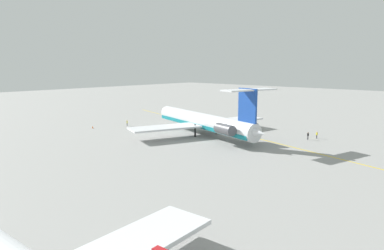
{
  "coord_description": "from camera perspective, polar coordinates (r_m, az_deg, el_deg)",
  "views": [
    {
      "loc": [
        -50.42,
        67.31,
        16.61
      ],
      "look_at": [
        3.95,
        8.4,
        2.83
      ],
      "focal_mm": 32.63,
      "sensor_mm": 36.0,
      "label": 1
    }
  ],
  "objects": [
    {
      "name": "safety_cone_wingtip",
      "position": [
        96.68,
        -15.93,
        -0.35
      ],
      "size": [
        0.4,
        0.4,
        0.55
      ],
      "primitive_type": "cone",
      "color": "#EA590F",
      "rests_on": "ground"
    },
    {
      "name": "ground",
      "position": [
        85.72,
        5.76,
        -1.47
      ],
      "size": [
        366.04,
        366.04,
        0.0
      ],
      "primitive_type": "plane",
      "color": "gray"
    },
    {
      "name": "main_jetliner",
      "position": [
        83.27,
        2.3,
        0.54
      ],
      "size": [
        40.77,
        36.48,
        12.05
      ],
      "rotation": [
        0.0,
        0.0,
        -0.26
      ],
      "color": "silver",
      "rests_on": "ground"
    },
    {
      "name": "taxiway_centreline",
      "position": [
        90.96,
        5.17,
        -0.81
      ],
      "size": [
        96.16,
        25.08,
        0.01
      ],
      "primitive_type": "cube",
      "rotation": [
        0.0,
        0.0,
        -0.25
      ],
      "color": "gold",
      "rests_on": "ground"
    },
    {
      "name": "ground_crew_near_nose",
      "position": [
        98.05,
        -10.57,
        0.45
      ],
      "size": [
        0.42,
        0.26,
        1.64
      ],
      "rotation": [
        0.0,
        0.0,
        1.52
      ],
      "color": "black",
      "rests_on": "ground"
    },
    {
      "name": "ground_crew_near_tail",
      "position": [
        84.76,
        19.74,
        -1.4
      ],
      "size": [
        0.4,
        0.27,
        1.68
      ],
      "rotation": [
        0.0,
        0.0,
        1.19
      ],
      "color": "black",
      "rests_on": "ground"
    },
    {
      "name": "safety_cone_nose",
      "position": [
        111.5,
        4.02,
        1.3
      ],
      "size": [
        0.4,
        0.4,
        0.55
      ],
      "primitive_type": "cone",
      "color": "#EA590F",
      "rests_on": "ground"
    },
    {
      "name": "ground_crew_portside",
      "position": [
        82.83,
        18.43,
        -1.56
      ],
      "size": [
        0.29,
        0.36,
        1.71
      ],
      "rotation": [
        0.0,
        0.0,
        5.63
      ],
      "color": "black",
      "rests_on": "ground"
    }
  ]
}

